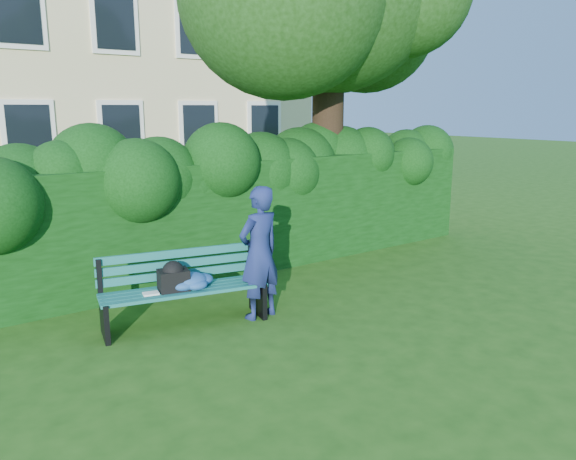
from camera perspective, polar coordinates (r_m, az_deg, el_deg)
ground at (r=7.55m, az=2.74°, el=-7.85°), size 80.00×80.00×0.00m
hedge at (r=9.05m, az=-6.05°, el=1.43°), size 10.00×1.00×1.80m
park_bench at (r=6.93m, az=-10.59°, el=-5.52°), size 2.05×0.97×0.89m
man_reading at (r=6.97m, az=-2.93°, el=-2.33°), size 0.66×0.49×1.68m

